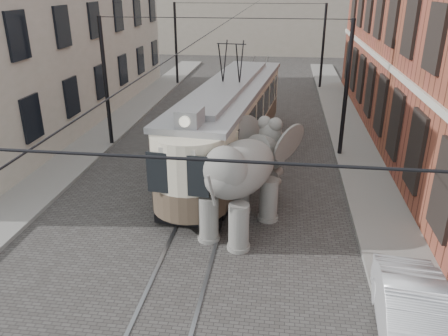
# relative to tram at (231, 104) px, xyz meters

# --- Properties ---
(ground) EXTENTS (120.00, 120.00, 0.00)m
(ground) POSITION_rel_tram_xyz_m (-0.33, -5.02, -2.54)
(ground) COLOR #3E3C39
(tram_rails) EXTENTS (1.54, 80.00, 0.02)m
(tram_rails) POSITION_rel_tram_xyz_m (-0.33, -5.02, -2.52)
(tram_rails) COLOR slate
(tram_rails) RESTS_ON ground
(sidewalk_right) EXTENTS (2.00, 60.00, 0.15)m
(sidewalk_right) POSITION_rel_tram_xyz_m (5.67, -5.02, -2.46)
(sidewalk_right) COLOR slate
(sidewalk_right) RESTS_ON ground
(sidewalk_left) EXTENTS (2.00, 60.00, 0.15)m
(sidewalk_left) POSITION_rel_tram_xyz_m (-6.83, -5.02, -2.46)
(sidewalk_left) COLOR slate
(sidewalk_left) RESTS_ON ground
(stucco_building) EXTENTS (7.00, 24.00, 10.00)m
(stucco_building) POSITION_rel_tram_xyz_m (-11.33, 4.98, 2.46)
(stucco_building) COLOR #A19885
(stucco_building) RESTS_ON ground
(catenary) EXTENTS (11.00, 30.20, 6.00)m
(catenary) POSITION_rel_tram_xyz_m (-0.53, -0.02, 0.46)
(catenary) COLOR black
(catenary) RESTS_ON ground
(tram) EXTENTS (3.98, 12.99, 5.07)m
(tram) POSITION_rel_tram_xyz_m (0.00, 0.00, 0.00)
(tram) COLOR beige
(tram) RESTS_ON ground
(elephant) EXTENTS (4.75, 6.03, 3.25)m
(elephant) POSITION_rel_tram_xyz_m (1.01, -6.06, -0.91)
(elephant) COLOR #5C5955
(elephant) RESTS_ON ground
(parked_car) EXTENTS (1.69, 4.08, 1.32)m
(parked_car) POSITION_rel_tram_xyz_m (5.22, -10.43, -1.88)
(parked_car) COLOR #ADAEB2
(parked_car) RESTS_ON ground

